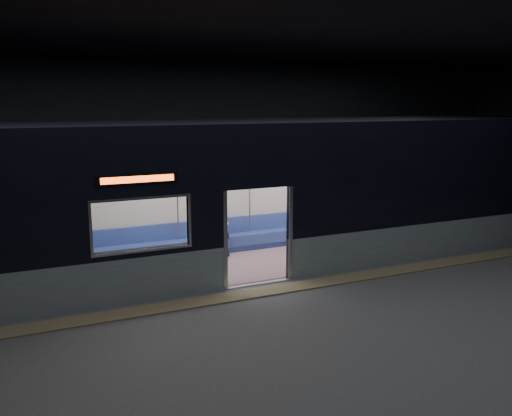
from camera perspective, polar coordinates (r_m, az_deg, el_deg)
station_floor at (r=10.61m, az=2.62°, el=-9.75°), size 24.00×14.00×0.01m
station_envelope at (r=9.91m, az=2.81°, el=10.47°), size 24.00×14.00×5.00m
tactile_strip at (r=11.07m, az=1.31°, el=-8.73°), size 22.80×0.50×0.03m
metro_car at (r=12.38m, az=-2.68°, el=2.16°), size 18.00×3.04×3.35m
passenger at (r=13.52m, az=-4.09°, el=-1.79°), size 0.38×0.63×1.27m
handbag at (r=13.35m, az=-3.89°, el=-2.38°), size 0.27×0.24×0.13m
transit_map at (r=15.57m, az=10.03°, el=2.41°), size 0.93×0.03×0.61m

